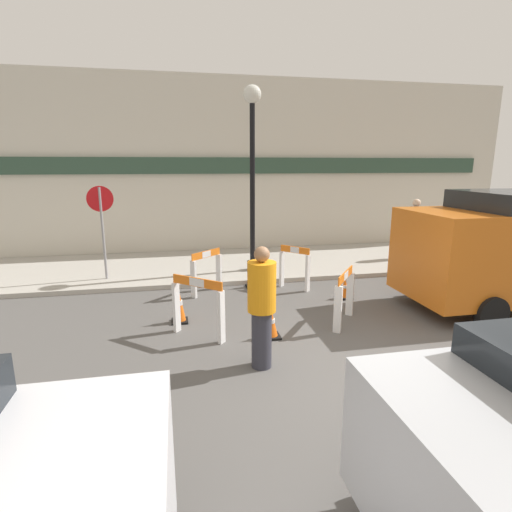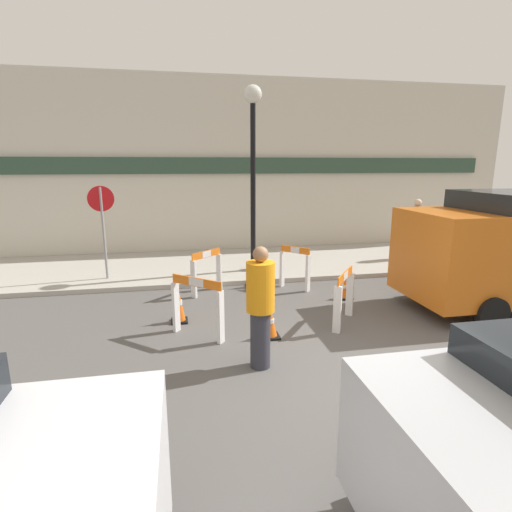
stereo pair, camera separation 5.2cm
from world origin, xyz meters
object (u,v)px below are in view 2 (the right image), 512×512
(streetlamp_post, at_px, (253,154))
(stop_sign, at_px, (102,217))
(person_pedestrian, at_px, (416,226))
(person_worker, at_px, (260,305))

(streetlamp_post, relative_size, stop_sign, 2.05)
(streetlamp_post, height_order, person_pedestrian, streetlamp_post)
(stop_sign, relative_size, person_pedestrian, 1.28)
(streetlamp_post, distance_m, person_pedestrian, 5.36)
(streetlamp_post, xyz_separation_m, stop_sign, (-3.66, -0.12, -1.48))
(stop_sign, height_order, person_pedestrian, stop_sign)
(person_worker, height_order, person_pedestrian, person_pedestrian)
(streetlamp_post, relative_size, person_pedestrian, 2.63)
(stop_sign, distance_m, person_worker, 5.62)
(person_worker, relative_size, person_pedestrian, 1.01)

